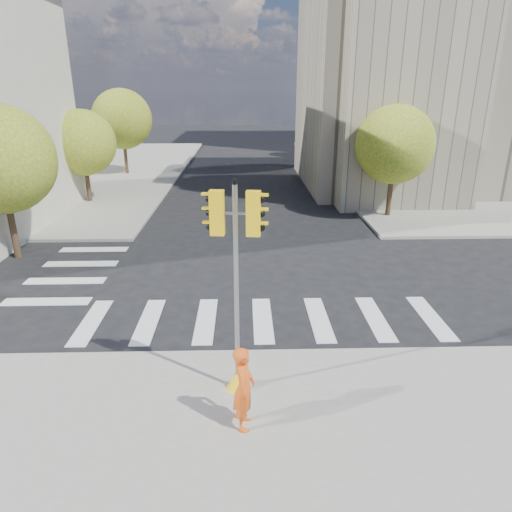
{
  "coord_description": "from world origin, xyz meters",
  "views": [
    {
      "loc": [
        -0.66,
        -14.87,
        6.92
      ],
      "look_at": [
        -0.3,
        -1.82,
        2.1
      ],
      "focal_mm": 32.0,
      "sensor_mm": 36.0,
      "label": 1
    }
  ],
  "objects_px": {
    "lamp_far": "(339,115)",
    "traffic_signal": "(237,307)",
    "photographer": "(244,388)",
    "lamp_near": "(383,128)"
  },
  "relations": [
    {
      "from": "lamp_near",
      "to": "traffic_signal",
      "type": "height_order",
      "value": "lamp_near"
    },
    {
      "from": "lamp_far",
      "to": "traffic_signal",
      "type": "height_order",
      "value": "lamp_far"
    },
    {
      "from": "lamp_near",
      "to": "photographer",
      "type": "distance_m",
      "value": 22.98
    },
    {
      "from": "traffic_signal",
      "to": "photographer",
      "type": "xyz_separation_m",
      "value": [
        0.15,
        -1.3,
        -1.21
      ]
    },
    {
      "from": "photographer",
      "to": "traffic_signal",
      "type": "bearing_deg",
      "value": 9.63
    },
    {
      "from": "lamp_far",
      "to": "traffic_signal",
      "type": "distance_m",
      "value": 34.9
    },
    {
      "from": "lamp_far",
      "to": "lamp_near",
      "type": "bearing_deg",
      "value": -90.0
    },
    {
      "from": "lamp_near",
      "to": "photographer",
      "type": "height_order",
      "value": "lamp_near"
    },
    {
      "from": "lamp_far",
      "to": "photographer",
      "type": "xyz_separation_m",
      "value": [
        -8.7,
        -34.98,
        -3.49
      ]
    },
    {
      "from": "lamp_far",
      "to": "traffic_signal",
      "type": "relative_size",
      "value": 1.61
    }
  ]
}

